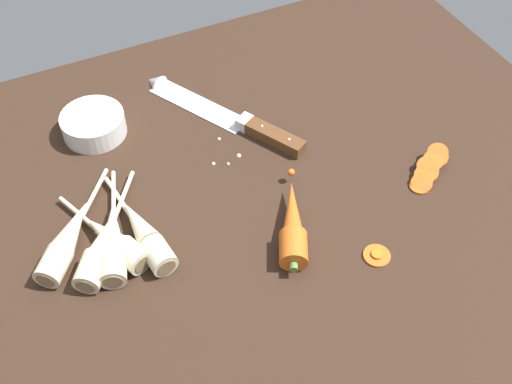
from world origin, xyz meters
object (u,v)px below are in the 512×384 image
(parsnip_outer, at_px, (102,244))
(carrot_slice_stack, at_px, (429,169))
(parsnip_back, at_px, (114,240))
(parsnip_front, at_px, (113,241))
(parsnip_mid_right, at_px, (145,235))
(parsnip_mid_left, at_px, (67,240))
(prep_bowl, at_px, (93,124))
(chefs_knife, at_px, (219,112))
(whole_carrot, at_px, (293,225))
(carrot_slice_stray_near, at_px, (377,255))

(parsnip_outer, distance_m, carrot_slice_stack, 0.53)
(parsnip_back, bearing_deg, parsnip_front, -151.67)
(parsnip_outer, xyz_separation_m, carrot_slice_stack, (0.53, -0.08, -0.01))
(parsnip_mid_right, xyz_separation_m, carrot_slice_stack, (0.47, -0.07, -0.01))
(parsnip_mid_left, xyz_separation_m, carrot_slice_stack, (0.57, -0.11, -0.01))
(parsnip_mid_left, distance_m, parsnip_outer, 0.05)
(parsnip_mid_right, bearing_deg, prep_bowl, 90.55)
(carrot_slice_stack, bearing_deg, parsnip_mid_left, 169.38)
(chefs_knife, xyz_separation_m, prep_bowl, (-0.21, 0.05, 0.01))
(parsnip_mid_right, height_order, carrot_slice_stack, parsnip_mid_right)
(parsnip_mid_left, relative_size, parsnip_outer, 0.96)
(whole_carrot, distance_m, parsnip_back, 0.27)
(parsnip_mid_right, relative_size, parsnip_outer, 1.07)
(carrot_slice_stack, bearing_deg, carrot_slice_stray_near, -147.87)
(chefs_knife, bearing_deg, parsnip_outer, -143.07)
(carrot_slice_stack, xyz_separation_m, prep_bowl, (-0.47, 0.33, 0.01))
(whole_carrot, relative_size, prep_bowl, 1.61)
(chefs_knife, distance_m, parsnip_mid_left, 0.36)
(parsnip_mid_right, bearing_deg, parsnip_mid_left, 158.91)
(whole_carrot, bearing_deg, carrot_slice_stray_near, -44.72)
(parsnip_mid_left, height_order, parsnip_back, same)
(parsnip_front, distance_m, parsnip_mid_left, 0.07)
(chefs_knife, relative_size, parsnip_outer, 1.59)
(parsnip_back, height_order, carrot_slice_stray_near, parsnip_back)
(parsnip_back, bearing_deg, parsnip_mid_right, -13.10)
(parsnip_mid_right, relative_size, prep_bowl, 1.96)
(parsnip_mid_right, bearing_deg, carrot_slice_stack, -8.08)
(parsnip_front, bearing_deg, parsnip_outer, 173.82)
(whole_carrot, bearing_deg, parsnip_back, 160.59)
(parsnip_mid_left, relative_size, carrot_slice_stray_near, 4.72)
(chefs_knife, bearing_deg, whole_carrot, -91.05)
(parsnip_mid_right, xyz_separation_m, parsnip_back, (-0.04, 0.01, 0.00))
(whole_carrot, relative_size, carrot_slice_stray_near, 4.36)
(parsnip_mid_left, relative_size, parsnip_back, 1.01)
(chefs_knife, relative_size, carrot_slice_stray_near, 7.85)
(carrot_slice_stack, distance_m, prep_bowl, 0.57)
(parsnip_back, relative_size, prep_bowl, 1.73)
(chefs_knife, distance_m, whole_carrot, 0.30)
(parsnip_mid_right, distance_m, carrot_slice_stack, 0.47)
(chefs_knife, height_order, whole_carrot, whole_carrot)
(chefs_knife, bearing_deg, prep_bowl, 167.06)
(carrot_slice_stack, distance_m, carrot_slice_stray_near, 0.20)
(parsnip_front, relative_size, prep_bowl, 1.97)
(parsnip_back, xyz_separation_m, carrot_slice_stack, (0.51, -0.08, -0.01))
(parsnip_front, xyz_separation_m, parsnip_mid_left, (-0.06, 0.03, -0.00))
(parsnip_back, xyz_separation_m, prep_bowl, (0.04, 0.26, 0.00))
(parsnip_mid_left, distance_m, parsnip_back, 0.07)
(whole_carrot, height_order, carrot_slice_stack, whole_carrot)
(chefs_knife, relative_size, parsnip_back, 1.68)
(whole_carrot, relative_size, parsnip_mid_right, 0.82)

